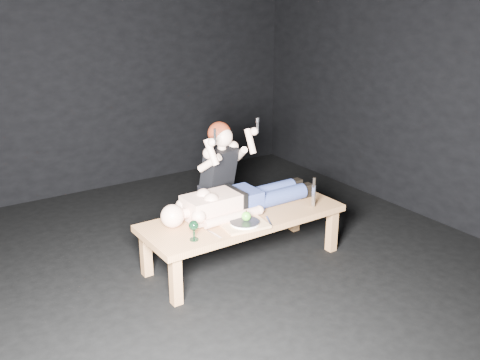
{
  "coord_description": "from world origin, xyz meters",
  "views": [
    {
      "loc": [
        -1.99,
        -3.5,
        2.26
      ],
      "look_at": [
        0.33,
        0.04,
        0.75
      ],
      "focal_mm": 39.96,
      "sensor_mm": 36.0,
      "label": 1
    }
  ],
  "objects_px": {
    "serving_tray": "(245,225)",
    "goblet": "(194,230)",
    "table": "(243,239)",
    "carving_knife": "(314,192)",
    "kneeling_woman": "(214,179)",
    "lying_man": "(241,197)"
  },
  "relations": [
    {
      "from": "kneeling_woman",
      "to": "serving_tray",
      "type": "xyz_separation_m",
      "value": [
        -0.16,
        -0.76,
        -0.14
      ]
    },
    {
      "from": "table",
      "to": "serving_tray",
      "type": "relative_size",
      "value": 4.93
    },
    {
      "from": "table",
      "to": "goblet",
      "type": "height_order",
      "value": "goblet"
    },
    {
      "from": "kneeling_woman",
      "to": "carving_knife",
      "type": "height_order",
      "value": "kneeling_woman"
    },
    {
      "from": "kneeling_woman",
      "to": "goblet",
      "type": "distance_m",
      "value": 0.99
    },
    {
      "from": "kneeling_woman",
      "to": "serving_tray",
      "type": "relative_size",
      "value": 3.33
    },
    {
      "from": "lying_man",
      "to": "goblet",
      "type": "height_order",
      "value": "lying_man"
    },
    {
      "from": "table",
      "to": "goblet",
      "type": "xyz_separation_m",
      "value": [
        -0.59,
        -0.2,
        0.31
      ]
    },
    {
      "from": "table",
      "to": "carving_knife",
      "type": "distance_m",
      "value": 0.74
    },
    {
      "from": "table",
      "to": "kneeling_woman",
      "type": "relative_size",
      "value": 1.48
    },
    {
      "from": "table",
      "to": "lying_man",
      "type": "height_order",
      "value": "lying_man"
    },
    {
      "from": "serving_tray",
      "to": "goblet",
      "type": "xyz_separation_m",
      "value": [
        -0.47,
        0.0,
        0.07
      ]
    },
    {
      "from": "table",
      "to": "kneeling_woman",
      "type": "height_order",
      "value": "kneeling_woman"
    },
    {
      "from": "table",
      "to": "lying_man",
      "type": "relative_size",
      "value": 1.08
    },
    {
      "from": "carving_knife",
      "to": "table",
      "type": "bearing_deg",
      "value": 161.67
    },
    {
      "from": "goblet",
      "to": "carving_knife",
      "type": "distance_m",
      "value": 1.2
    },
    {
      "from": "table",
      "to": "goblet",
      "type": "relative_size",
      "value": 10.93
    },
    {
      "from": "table",
      "to": "serving_tray",
      "type": "xyz_separation_m",
      "value": [
        -0.12,
        -0.2,
        0.24
      ]
    },
    {
      "from": "lying_man",
      "to": "table",
      "type": "bearing_deg",
      "value": -115.62
    },
    {
      "from": "kneeling_woman",
      "to": "carving_knife",
      "type": "bearing_deg",
      "value": -65.1
    },
    {
      "from": "serving_tray",
      "to": "goblet",
      "type": "distance_m",
      "value": 0.47
    },
    {
      "from": "lying_man",
      "to": "serving_tray",
      "type": "relative_size",
      "value": 4.58
    }
  ]
}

